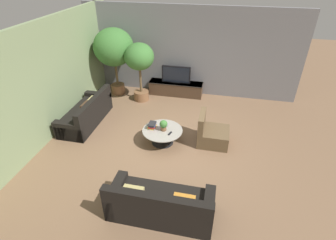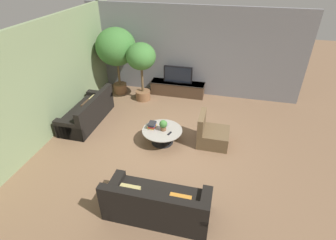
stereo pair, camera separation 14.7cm
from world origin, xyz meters
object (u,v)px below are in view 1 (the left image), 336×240
(television, at_px, (176,75))
(potted_palm_tall, at_px, (114,49))
(couch_near_entry, at_px, (160,205))
(potted_plant_tabletop, at_px, (164,125))
(potted_palm_corner, at_px, (139,60))
(coffee_table, at_px, (162,134))
(armchair_wicker, at_px, (211,134))
(couch_by_wall, at_px, (87,114))
(media_console, at_px, (176,88))

(television, bearing_deg, potted_palm_tall, -170.81)
(couch_near_entry, height_order, potted_plant_tabletop, couch_near_entry)
(television, distance_m, potted_palm_corner, 1.42)
(couch_near_entry, distance_m, potted_palm_tall, 5.74)
(coffee_table, bearing_deg, potted_palm_tall, 131.47)
(television, bearing_deg, potted_plant_tabletop, -85.53)
(potted_plant_tabletop, bearing_deg, armchair_wicker, 12.45)
(armchair_wicker, relative_size, potted_palm_tall, 0.37)
(couch_near_entry, bearing_deg, couch_by_wall, -43.46)
(couch_near_entry, bearing_deg, potted_palm_tall, -60.26)
(media_console, distance_m, coffee_table, 2.90)
(media_console, distance_m, potted_plant_tabletop, 2.92)
(potted_palm_tall, bearing_deg, potted_palm_corner, -17.40)
(television, distance_m, coffee_table, 2.94)
(television, xyz_separation_m, coffee_table, (0.20, -2.90, -0.48))
(couch_near_entry, distance_m, potted_palm_corner, 5.00)
(coffee_table, distance_m, potted_palm_tall, 3.68)
(couch_by_wall, bearing_deg, television, 136.98)
(couch_by_wall, xyz_separation_m, potted_palm_corner, (1.14, 1.75, 1.12))
(media_console, xyz_separation_m, potted_palm_tall, (-2.07, -0.34, 1.39))
(couch_by_wall, xyz_separation_m, armchair_wicker, (3.70, -0.22, -0.02))
(media_console, height_order, potted_palm_corner, potted_palm_corner)
(couch_by_wall, bearing_deg, coffee_table, 78.37)
(media_console, height_order, couch_by_wall, couch_by_wall)
(television, xyz_separation_m, couch_near_entry, (0.70, -5.17, -0.48))
(couch_by_wall, relative_size, armchair_wicker, 2.36)
(television, relative_size, couch_near_entry, 0.50)
(armchair_wicker, bearing_deg, couch_by_wall, 86.57)
(coffee_table, distance_m, couch_near_entry, 2.33)
(television, distance_m, couch_by_wall, 3.31)
(media_console, xyz_separation_m, television, (0.00, -0.00, 0.52))
(coffee_table, distance_m, potted_palm_corner, 2.83)
(potted_palm_tall, relative_size, potted_plant_tabletop, 7.94)
(television, height_order, potted_plant_tabletop, television)
(coffee_table, height_order, potted_palm_corner, potted_palm_corner)
(media_console, distance_m, television, 0.52)
(media_console, distance_m, potted_palm_corner, 1.72)
(coffee_table, relative_size, potted_palm_corner, 0.54)
(media_console, xyz_separation_m, potted_plant_tabletop, (0.23, -2.89, 0.31))
(couch_near_entry, bearing_deg, media_console, -82.32)
(media_console, bearing_deg, coffee_table, -86.12)
(couch_by_wall, xyz_separation_m, couch_near_entry, (2.93, -2.78, -0.00))
(media_console, relative_size, couch_near_entry, 0.96)
(coffee_table, relative_size, couch_near_entry, 0.53)
(coffee_table, bearing_deg, couch_near_entry, -77.59)
(armchair_wicker, relative_size, potted_palm_corner, 0.43)
(couch_by_wall, relative_size, potted_palm_tall, 0.87)
(potted_palm_tall, xyz_separation_m, potted_palm_corner, (0.98, -0.31, -0.23))
(potted_palm_corner, bearing_deg, television, 30.40)
(potted_palm_tall, bearing_deg, couch_near_entry, -60.26)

